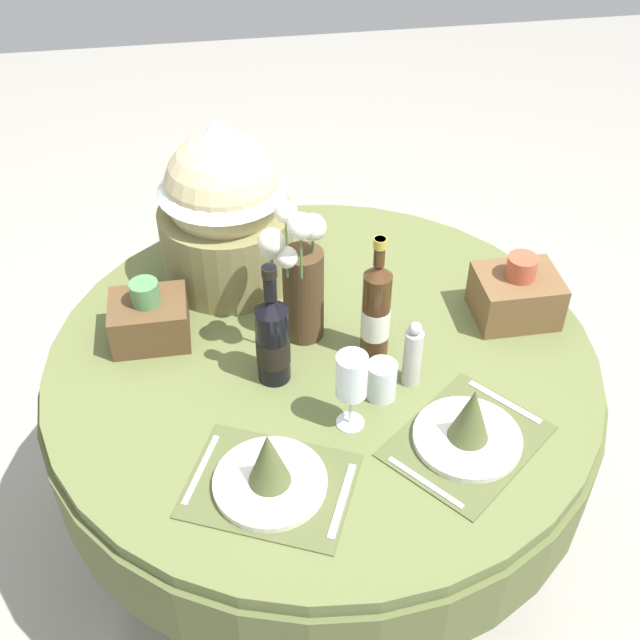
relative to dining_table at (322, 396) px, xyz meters
The scene contains 13 objects.
ground 0.60m from the dining_table, ahead, with size 8.00×8.00×0.00m, color #9E998E.
dining_table is the anchor object (origin of this frame).
place_setting_left 0.47m from the dining_table, 114.10° to the right, with size 0.42×0.38×0.16m.
place_setting_right 0.47m from the dining_table, 50.93° to the right, with size 0.43×0.42×0.16m.
flower_vase 0.36m from the dining_table, 123.56° to the left, with size 0.16×0.17×0.42m.
wine_bottle_left 0.31m from the dining_table, 153.99° to the right, with size 0.08×0.08×0.33m.
wine_bottle_right 0.31m from the dining_table, ahead, with size 0.07×0.07×0.34m.
wine_glass_right 0.38m from the dining_table, 83.92° to the right, with size 0.07×0.07×0.20m.
tumbler_near_left 0.28m from the dining_table, 55.39° to the right, with size 0.07×0.07×0.10m, color silver.
pepper_mill 0.33m from the dining_table, 33.95° to the right, with size 0.04×0.04×0.18m.
gift_tub_back_left 0.57m from the dining_table, 119.38° to the left, with size 0.36×0.36×0.47m.
woven_basket_side_left 0.48m from the dining_table, 163.04° to the left, with size 0.19×0.16×0.17m.
woven_basket_side_right 0.56m from the dining_table, ahead, with size 0.21×0.17×0.19m.
Camera 1 is at (-0.23, -1.43, 2.11)m, focal length 44.83 mm.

